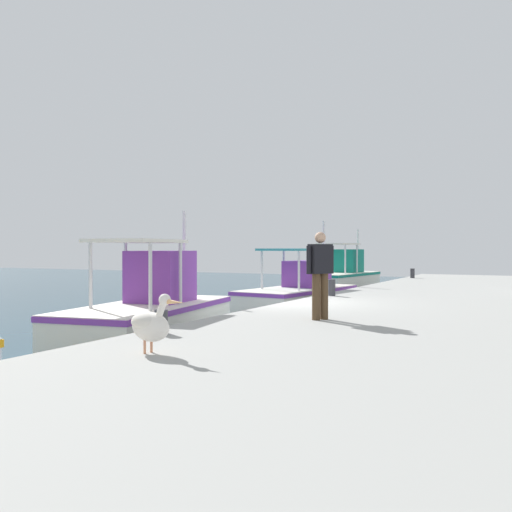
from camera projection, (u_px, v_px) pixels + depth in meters
name	position (u px, v px, depth m)	size (l,w,h in m)	color
quay_pier	(489.00, 330.00, 12.67)	(36.00, 10.00, 0.80)	#9E9E99
fishing_boat_second	(150.00, 311.00, 13.55)	(5.74, 3.01, 3.22)	silver
fishing_boat_third	(299.00, 293.00, 20.61)	(5.71, 2.78, 3.28)	silver
fishing_boat_fourth	(343.00, 278.00, 28.32)	(5.34, 2.52, 3.21)	silver
pelican	(150.00, 324.00, 7.65)	(0.45, 0.97, 0.82)	tan
fisherman_standing	(320.00, 271.00, 11.24)	(0.57, 0.44, 1.74)	#4C3823
mooring_bollard_second	(161.00, 322.00, 9.44)	(0.22, 0.22, 0.40)	#333338
mooring_bollard_third	(332.00, 288.00, 16.84)	(0.21, 0.21, 0.49)	#333338
mooring_bollard_fourth	(412.00, 273.00, 26.76)	(0.20, 0.20, 0.45)	#333338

